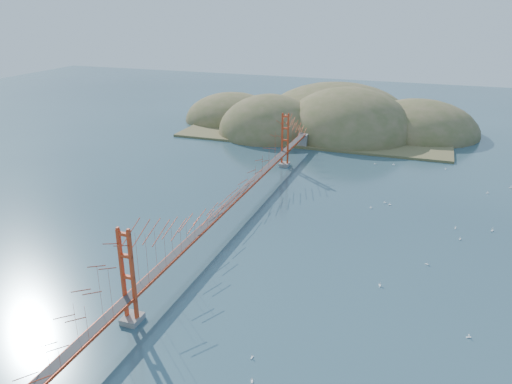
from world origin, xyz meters
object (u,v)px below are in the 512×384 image
(bridge, at_px, (232,179))
(sailboat_1, at_px, (385,202))
(sailboat_0, at_px, (380,285))
(sailboat_2, at_px, (427,264))

(bridge, height_order, sailboat_1, bridge)
(bridge, bearing_deg, sailboat_0, -27.09)
(sailboat_2, relative_size, sailboat_0, 0.86)
(bridge, distance_m, sailboat_2, 32.17)
(sailboat_1, bearing_deg, sailboat_2, -69.20)
(sailboat_2, distance_m, sailboat_1, 22.27)
(bridge, height_order, sailboat_0, bridge)
(sailboat_0, bearing_deg, sailboat_1, 94.94)
(bridge, bearing_deg, sailboat_2, -9.70)
(bridge, xyz_separation_m, sailboat_2, (30.98, -5.30, -6.87))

